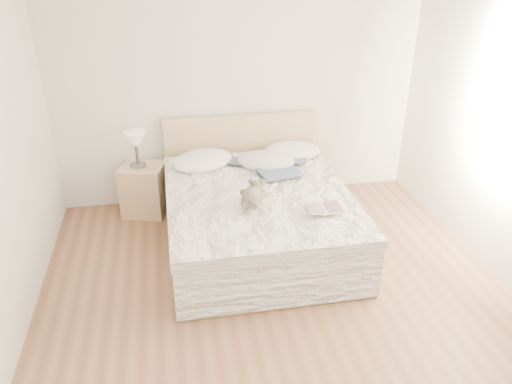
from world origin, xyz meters
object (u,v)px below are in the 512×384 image
Objects in this scene: nightstand at (144,190)px; table_lamp at (136,142)px; bed at (256,214)px; teddy_bear at (252,202)px; photo_book at (196,164)px; childrens_book at (324,208)px.

table_lamp is at bearing 152.92° from nightstand.
bed is 5.64× the size of table_lamp.
table_lamp is 1.17× the size of teddy_bear.
table_lamp reaches higher than nightstand.
bed reaches higher than photo_book.
photo_book is at bearing -20.07° from table_lamp.
photo_book is (-0.54, 0.60, 0.32)m from bed.
teddy_bear reaches higher than childrens_book.
bed is 1.36m from nightstand.
photo_book is (0.60, -0.22, -0.20)m from table_lamp.
table_lamp is 1.18× the size of childrens_book.
bed is at bearing -35.89° from nightstand.
teddy_bear is (0.99, -1.19, 0.37)m from nightstand.
childrens_book is at bearing -49.72° from bed.
childrens_book is at bearing -40.60° from table_lamp.
table_lamp reaches higher than childrens_book.
bed reaches higher than childrens_book.
bed is at bearing -37.32° from photo_book.
photo_book is at bearing 133.21° from childrens_book.
nightstand is 1.59m from teddy_bear.
nightstand is 1.74× the size of childrens_book.
photo_book is 1.01× the size of teddy_bear.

